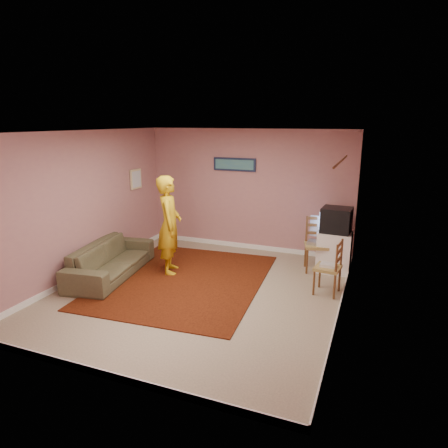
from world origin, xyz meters
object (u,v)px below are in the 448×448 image
at_px(chair_a, 318,239).
at_px(sofa, 111,260).
at_px(tv_cabinet, 334,251).
at_px(chair_b, 328,261).
at_px(crt_tv, 336,220).
at_px(person, 169,225).

relative_size(chair_a, sofa, 0.27).
height_order(tv_cabinet, sofa, tv_cabinet).
bearing_deg(sofa, chair_a, -73.40).
distance_m(chair_a, chair_b, 1.03).
xyz_separation_m(chair_a, chair_b, (0.32, -0.98, -0.07)).
relative_size(crt_tv, chair_a, 1.02).
xyz_separation_m(tv_cabinet, chair_b, (0.02, -1.09, 0.17)).
bearing_deg(tv_cabinet, sofa, -155.05).
bearing_deg(chair_b, chair_a, -155.44).
bearing_deg(crt_tv, chair_a, -155.66).
distance_m(crt_tv, person, 3.06).
bearing_deg(chair_a, tv_cabinet, 5.33).
relative_size(crt_tv, sofa, 0.27).
bearing_deg(chair_b, tv_cabinet, -172.43).
distance_m(tv_cabinet, chair_a, 0.40).
height_order(chair_b, sofa, chair_b).
xyz_separation_m(chair_b, sofa, (-3.77, -0.66, -0.25)).
height_order(chair_b, person, person).
distance_m(crt_tv, chair_a, 0.48).
relative_size(chair_b, person, 0.27).
relative_size(tv_cabinet, sofa, 0.37).
distance_m(crt_tv, sofa, 4.19).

